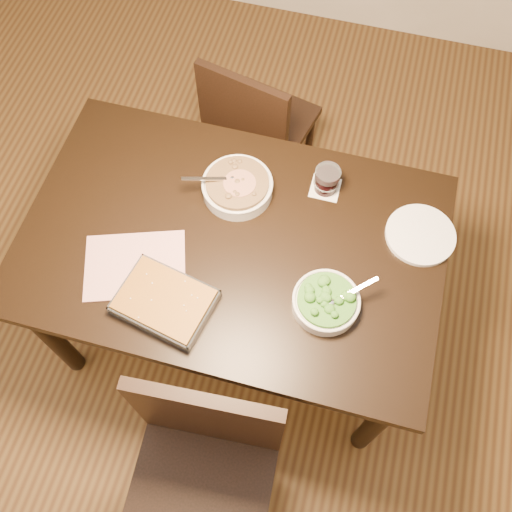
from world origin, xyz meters
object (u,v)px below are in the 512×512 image
(stew_bowl, at_px, (237,186))
(chair_far, at_px, (255,126))
(broccoli_bowl, at_px, (326,302))
(baking_dish, at_px, (165,302))
(dinner_plate, at_px, (420,235))
(table, at_px, (233,254))
(wine_tumbler, at_px, (327,179))
(chair_near, at_px, (204,467))

(stew_bowl, distance_m, chair_far, 0.61)
(broccoli_bowl, xyz_separation_m, baking_dish, (-0.48, -0.13, -0.00))
(broccoli_bowl, bearing_deg, dinner_plate, 52.07)
(table, bearing_deg, chair_far, 98.91)
(chair_far, bearing_deg, table, 112.04)
(stew_bowl, height_order, broccoli_bowl, stew_bowl)
(wine_tumbler, xyz_separation_m, chair_far, (-0.37, 0.43, -0.33))
(baking_dish, relative_size, wine_tumbler, 3.33)
(baking_dish, distance_m, chair_far, 1.03)
(dinner_plate, relative_size, chair_near, 0.25)
(dinner_plate, height_order, chair_far, chair_far)
(stew_bowl, bearing_deg, chair_near, -81.42)
(broccoli_bowl, relative_size, chair_near, 0.23)
(broccoli_bowl, height_order, baking_dish, broccoli_bowl)
(stew_bowl, distance_m, broccoli_bowl, 0.51)
(stew_bowl, xyz_separation_m, dinner_plate, (0.63, -0.01, -0.03))
(broccoli_bowl, xyz_separation_m, wine_tumbler, (-0.09, 0.43, 0.02))
(baking_dish, height_order, chair_far, chair_far)
(chair_near, distance_m, chair_far, 1.41)
(broccoli_bowl, relative_size, wine_tumbler, 2.21)
(stew_bowl, bearing_deg, chair_far, 98.52)
(broccoli_bowl, distance_m, chair_near, 0.64)
(broccoli_bowl, bearing_deg, chair_near, -114.97)
(stew_bowl, bearing_deg, wine_tumbler, 17.90)
(table, xyz_separation_m, chair_near, (0.10, -0.68, -0.13))
(table, distance_m, chair_far, 0.74)
(table, bearing_deg, baking_dish, -116.17)
(chair_near, xyz_separation_m, chair_far, (-0.21, 1.39, -0.06))
(stew_bowl, xyz_separation_m, wine_tumbler, (0.29, 0.09, 0.02))
(broccoli_bowl, height_order, wine_tumbler, wine_tumbler)
(baking_dish, relative_size, dinner_plate, 1.39)
(broccoli_bowl, xyz_separation_m, chair_near, (-0.25, -0.53, -0.25))
(table, xyz_separation_m, stew_bowl, (-0.03, 0.19, 0.13))
(table, relative_size, chair_near, 1.48)
(chair_near, height_order, chair_far, chair_near)
(baking_dish, distance_m, chair_near, 0.53)
(table, relative_size, wine_tumbler, 14.44)
(table, distance_m, broccoli_bowl, 0.40)
(baking_dish, bearing_deg, broccoli_bowl, 26.52)
(wine_tumbler, distance_m, chair_near, 1.01)
(wine_tumbler, relative_size, chair_far, 0.12)
(table, height_order, dinner_plate, dinner_plate)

